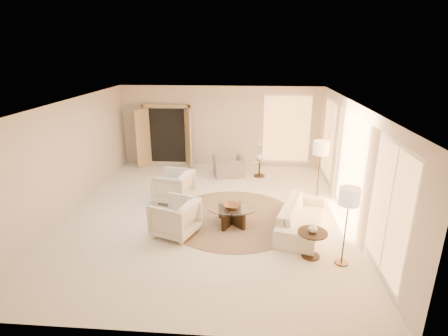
# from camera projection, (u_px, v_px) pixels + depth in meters

# --- Properties ---
(room) EXTENTS (7.04, 8.04, 2.83)m
(room) POSITION_uv_depth(u_px,v_px,m) (206.00, 161.00, 8.49)
(room) COLOR silver
(room) RESTS_ON ground
(windows_right) EXTENTS (0.10, 6.40, 2.40)m
(windows_right) POSITION_uv_depth(u_px,v_px,m) (350.00, 165.00, 8.34)
(windows_right) COLOR #FFAF66
(windows_right) RESTS_ON room
(window_back_corner) EXTENTS (1.70, 0.10, 2.40)m
(window_back_corner) POSITION_uv_depth(u_px,v_px,m) (287.00, 129.00, 12.06)
(window_back_corner) COLOR #FFAF66
(window_back_corner) RESTS_ON room
(curtains_right) EXTENTS (0.06, 5.20, 2.60)m
(curtains_right) POSITION_uv_depth(u_px,v_px,m) (339.00, 156.00, 9.21)
(curtains_right) COLOR beige
(curtains_right) RESTS_ON room
(french_doors) EXTENTS (1.95, 0.66, 2.16)m
(french_doors) POSITION_uv_depth(u_px,v_px,m) (167.00, 136.00, 12.34)
(french_doors) COLOR tan
(french_doors) RESTS_ON room
(area_rug) EXTENTS (3.53, 3.53, 0.01)m
(area_rug) POSITION_uv_depth(u_px,v_px,m) (234.00, 217.00, 8.70)
(area_rug) COLOR #493624
(area_rug) RESTS_ON room
(sofa) EXTENTS (1.44, 2.34, 0.64)m
(sofa) POSITION_uv_depth(u_px,v_px,m) (302.00, 217.00, 8.04)
(sofa) COLOR beige
(sofa) RESTS_ON room
(armchair_left) EXTENTS (1.04, 1.08, 0.94)m
(armchair_left) POSITION_uv_depth(u_px,v_px,m) (173.00, 185.00, 9.52)
(armchair_left) COLOR beige
(armchair_left) RESTS_ON room
(armchair_right) EXTENTS (1.09, 1.12, 0.91)m
(armchair_right) POSITION_uv_depth(u_px,v_px,m) (175.00, 216.00, 7.80)
(armchair_right) COLOR beige
(armchair_right) RESTS_ON room
(accent_chair) EXTENTS (1.10, 0.84, 0.85)m
(accent_chair) POSITION_uv_depth(u_px,v_px,m) (229.00, 164.00, 11.43)
(accent_chair) COLOR gray
(accent_chair) RESTS_ON room
(coffee_table) EXTENTS (1.37, 1.37, 0.43)m
(coffee_table) POSITION_uv_depth(u_px,v_px,m) (232.00, 214.00, 8.30)
(coffee_table) COLOR black
(coffee_table) RESTS_ON room
(end_table) EXTENTS (0.59, 0.59, 0.56)m
(end_table) POSITION_uv_depth(u_px,v_px,m) (312.00, 240.00, 6.96)
(end_table) COLOR black
(end_table) RESTS_ON room
(side_table) EXTENTS (0.48, 0.48, 0.56)m
(side_table) POSITION_uv_depth(u_px,v_px,m) (259.00, 166.00, 11.43)
(side_table) COLOR #302619
(side_table) RESTS_ON room
(floor_lamp_near) EXTENTS (0.42, 0.42, 1.73)m
(floor_lamp_near) POSITION_uv_depth(u_px,v_px,m) (321.00, 151.00, 9.11)
(floor_lamp_near) COLOR #302619
(floor_lamp_near) RESTS_ON room
(floor_lamp_far) EXTENTS (0.39, 0.39, 1.59)m
(floor_lamp_far) POSITION_uv_depth(u_px,v_px,m) (349.00, 200.00, 6.43)
(floor_lamp_far) COLOR #302619
(floor_lamp_far) RESTS_ON room
(bowl) EXTENTS (0.43, 0.43, 0.09)m
(bowl) POSITION_uv_depth(u_px,v_px,m) (232.00, 206.00, 8.24)
(bowl) COLOR brown
(bowl) RESTS_ON coffee_table
(end_vase) EXTENTS (0.21, 0.21, 0.19)m
(end_vase) POSITION_uv_depth(u_px,v_px,m) (313.00, 228.00, 6.87)
(end_vase) COLOR silver
(end_vase) RESTS_ON end_table
(side_vase) EXTENTS (0.32, 0.32, 0.28)m
(side_vase) POSITION_uv_depth(u_px,v_px,m) (260.00, 156.00, 11.32)
(side_vase) COLOR silver
(side_vase) RESTS_ON side_table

